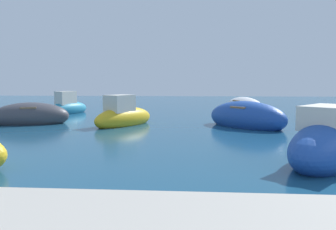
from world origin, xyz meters
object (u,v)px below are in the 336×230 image
object	(u,v)px
moored_boat_5	(31,116)
moored_boat_6	(123,116)
moored_boat_2	(244,108)
moored_boat_9	(68,107)
moored_boat_4	(246,118)

from	to	relation	value
moored_boat_5	moored_boat_6	xyz separation A→B (m)	(4.56, -0.15, 0.04)
moored_boat_2	moored_boat_5	bearing A→B (deg)	102.38
moored_boat_6	moored_boat_9	world-z (taller)	moored_boat_6
moored_boat_2	moored_boat_4	distance (m)	6.17
moored_boat_6	moored_boat_9	distance (m)	7.32
moored_boat_4	moored_boat_5	xyz separation A→B (m)	(-10.22, 0.30, -0.04)
moored_boat_4	moored_boat_6	size ratio (longest dim) A/B	1.10
moored_boat_2	moored_boat_6	distance (m)	8.80
moored_boat_4	moored_boat_5	bearing A→B (deg)	-135.65
moored_boat_4	moored_boat_5	distance (m)	10.23
moored_boat_4	moored_boat_5	size ratio (longest dim) A/B	1.05
moored_boat_4	moored_boat_6	world-z (taller)	moored_boat_6
moored_boat_2	moored_boat_9	size ratio (longest dim) A/B	1.48
moored_boat_5	moored_boat_6	bearing A→B (deg)	161.30
moored_boat_2	moored_boat_6	xyz separation A→B (m)	(-6.48, -5.96, 0.03)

